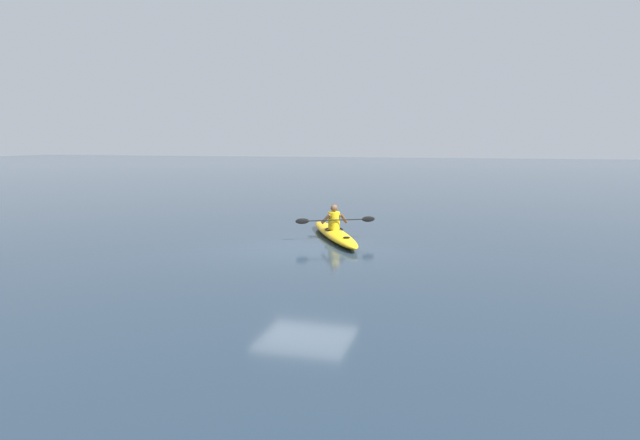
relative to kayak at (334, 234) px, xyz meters
name	(u,v)px	position (x,y,z in m)	size (l,w,h in m)	color
ground_plane	(306,249)	(0.35, 1.77, -0.15)	(160.00, 160.00, 0.00)	#1E2D3D
kayak	(334,234)	(0.00, 0.00, 0.00)	(2.69, 4.39, 0.29)	#EAB214
kayaker	(334,219)	(0.01, -0.02, 0.44)	(2.13, 1.14, 0.72)	yellow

